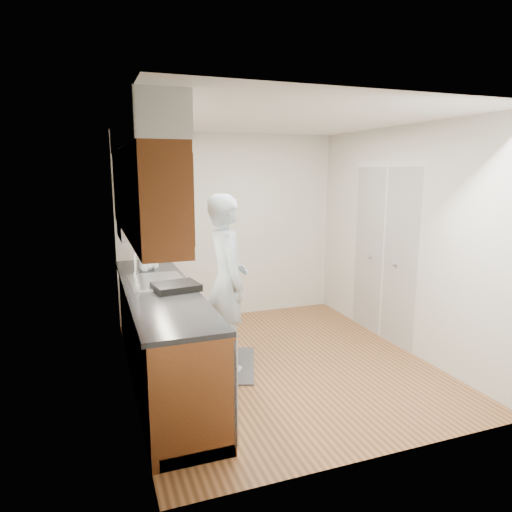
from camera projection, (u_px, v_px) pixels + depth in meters
The scene contains 14 objects.
floor at pixel (278, 362), 4.86m from camera, with size 3.50×3.50×0.00m, color #A0693D.
ceiling at pixel (280, 119), 4.39m from camera, with size 3.50×3.50×0.00m, color white.
wall_left at pixel (126, 256), 4.12m from camera, with size 0.02×3.50×2.50m, color silver.
wall_right at pixel (402, 239), 5.13m from camera, with size 0.02×3.50×2.50m, color silver.
wall_back at pixel (229, 227), 6.24m from camera, with size 3.00×0.02×2.50m, color silver.
counter at pixel (163, 332), 4.36m from camera, with size 0.64×2.80×1.30m.
upper_cabinets at pixel (141, 178), 4.09m from camera, with size 0.47×2.80×1.21m.
closet_door at pixel (384, 254), 5.44m from camera, with size 0.02×1.22×2.05m, color silver.
floor_mat at pixel (228, 365), 4.77m from camera, with size 0.54×0.92×0.02m, color #575759.
person at pixel (227, 270), 4.58m from camera, with size 0.71×0.47×2.01m, color #A1B7C5.
soap_bottle_a at pixel (144, 257), 4.94m from camera, with size 0.12×0.12×0.30m, color silver.
soap_bottle_b at pixel (153, 260), 5.09m from camera, with size 0.08×0.08×0.18m, color silver.
soap_bottle_c at pixel (147, 261), 4.98m from camera, with size 0.15×0.15×0.19m, color silver.
dish_rack at pixel (176, 287), 4.15m from camera, with size 0.39×0.33×0.06m, color black.
Camera 1 is at (-1.78, -4.20, 2.02)m, focal length 32.00 mm.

